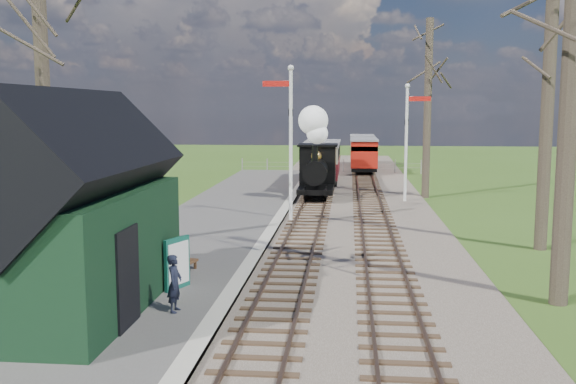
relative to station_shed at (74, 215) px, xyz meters
name	(u,v)px	position (x,y,z in m)	size (l,w,h in m)	color
distant_hills	(346,286)	(5.70, 60.38, -18.47)	(114.40, 48.00, 22.02)	#385B23
ballast_bed	(343,201)	(5.60, 18.00, -2.22)	(8.00, 60.00, 0.10)	brown
track_near	(316,200)	(4.30, 18.00, -2.17)	(1.60, 60.00, 0.15)	brown
track_far	(369,201)	(6.90, 18.00, -2.17)	(1.60, 60.00, 0.15)	brown
platform	(211,229)	(0.80, 10.00, -2.17)	(5.00, 44.00, 0.20)	#474442
coping_strip	(272,230)	(3.10, 10.00, -2.16)	(0.40, 44.00, 0.21)	#B2AD9E
station_shed	(74,215)	(0.00, 0.00, 0.00)	(3.25, 6.30, 4.78)	black
semaphore_near	(289,132)	(3.53, 12.00, 1.35)	(1.22, 0.24, 6.22)	silver
semaphore_far	(408,134)	(8.67, 18.00, 1.08)	(1.22, 0.24, 5.72)	silver
bare_trees	(341,86)	(5.63, 6.10, 2.94)	(15.51, 22.39, 12.00)	#382D23
fence_line	(331,166)	(4.60, 32.00, -1.72)	(12.60, 0.08, 1.00)	slate
locomotive	(316,159)	(4.29, 18.37, -0.20)	(1.79, 4.19, 4.49)	black
coach	(322,160)	(4.30, 24.43, -0.75)	(2.09, 7.18, 2.20)	black
red_carriage_a	(364,154)	(6.90, 31.61, -0.89)	(1.87, 4.63, 1.97)	black
red_carriage_b	(362,149)	(6.90, 37.11, -0.89)	(1.87, 4.63, 1.97)	black
sign_board	(177,263)	(1.77, 1.74, -1.44)	(0.44, 0.82, 1.26)	#114F41
bench	(175,259)	(1.33, 3.16, -1.68)	(0.76, 1.49, 0.82)	#4C2F1B
person	(175,283)	(2.18, 0.00, -1.44)	(0.46, 0.30, 1.25)	black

